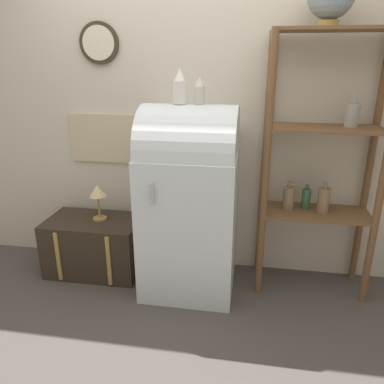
{
  "coord_description": "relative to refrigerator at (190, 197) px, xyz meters",
  "views": [
    {
      "loc": [
        0.43,
        -2.29,
        1.67
      ],
      "look_at": [
        0.01,
        0.22,
        0.76
      ],
      "focal_mm": 35.0,
      "sensor_mm": 36.0,
      "label": 1
    }
  ],
  "objects": [
    {
      "name": "ground_plane",
      "position": [
        0.0,
        -0.22,
        -0.72
      ],
      "size": [
        12.0,
        12.0,
        0.0
      ],
      "primitive_type": "plane",
      "color": "#4C4742"
    },
    {
      "name": "wall_back",
      "position": [
        -0.01,
        0.36,
        0.63
      ],
      "size": [
        7.0,
        0.09,
        2.7
      ],
      "color": "beige",
      "rests_on": "ground_plane"
    },
    {
      "name": "refrigerator",
      "position": [
        0.0,
        0.0,
        0.0
      ],
      "size": [
        0.67,
        0.69,
        1.38
      ],
      "color": "silver",
      "rests_on": "ground_plane"
    },
    {
      "name": "suitcase_trunk",
      "position": [
        -0.8,
        0.07,
        -0.49
      ],
      "size": [
        0.75,
        0.46,
        0.45
      ],
      "color": "#33281E",
      "rests_on": "ground_plane"
    },
    {
      "name": "shelf_unit",
      "position": [
        0.9,
        0.13,
        0.32
      ],
      "size": [
        0.8,
        0.36,
        1.85
      ],
      "color": "brown",
      "rests_on": "ground_plane"
    },
    {
      "name": "vase_left",
      "position": [
        -0.07,
        -0.01,
        0.77
      ],
      "size": [
        0.09,
        0.09,
        0.23
      ],
      "color": "white",
      "rests_on": "refrigerator"
    },
    {
      "name": "vase_center",
      "position": [
        0.06,
        0.01,
        0.75
      ],
      "size": [
        0.07,
        0.07,
        0.18
      ],
      "color": "beige",
      "rests_on": "refrigerator"
    },
    {
      "name": "desk_lamp",
      "position": [
        -0.75,
        0.09,
        -0.05
      ],
      "size": [
        0.13,
        0.13,
        0.29
      ],
      "color": "#AD8942",
      "rests_on": "suitcase_trunk"
    }
  ]
}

